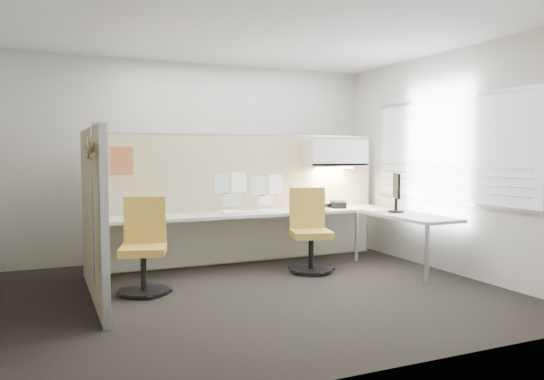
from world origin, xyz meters
name	(u,v)px	position (x,y,z in m)	size (l,w,h in m)	color
floor	(246,295)	(0.00, 0.00, -0.01)	(5.50, 4.50, 0.01)	black
ceiling	(245,28)	(0.00, 0.00, 2.80)	(5.50, 4.50, 0.01)	white
wall_back	(190,161)	(0.00, 2.25, 1.40)	(5.50, 0.02, 2.80)	beige
wall_front	(365,170)	(0.00, -2.25, 1.40)	(5.50, 0.02, 2.80)	beige
wall_right	(449,162)	(2.75, 0.00, 1.40)	(0.02, 4.50, 2.80)	beige
window_pane	(448,150)	(2.73, 0.00, 1.55)	(0.01, 2.80, 1.30)	#9FACB8
partition_back	(242,199)	(0.55, 1.60, 0.88)	(4.10, 0.06, 1.75)	tan
partition_left	(93,215)	(-1.50, 0.50, 0.88)	(0.06, 2.20, 1.75)	tan
desk	(281,222)	(0.93, 1.13, 0.60)	(4.00, 2.07, 0.73)	beige
overhead_bin	(335,153)	(1.90, 1.39, 1.51)	(0.90, 0.36, 0.38)	beige
task_light_strip	(334,168)	(1.90, 1.39, 1.30)	(0.60, 0.06, 0.02)	#FFEABF
pinned_papers	(248,188)	(0.63, 1.57, 1.03)	(1.01, 0.00, 0.47)	#8CBF8C
poster	(122,161)	(-1.05, 1.57, 1.42)	(0.28, 0.00, 0.35)	orange
chair_left	(144,249)	(-0.98, 0.53, 0.48)	(0.59, 0.61, 1.02)	black
chair_right	(310,233)	(1.16, 0.73, 0.49)	(0.60, 0.61, 1.05)	black
monitor	(396,190)	(2.30, 0.47, 1.03)	(0.26, 0.44, 0.52)	black
phone	(338,204)	(1.89, 1.26, 0.78)	(0.26, 0.24, 0.12)	black
stapler	(320,207)	(1.61, 1.27, 0.76)	(0.14, 0.04, 0.05)	black
tape_dispenser	(329,206)	(1.80, 1.37, 0.76)	(0.10, 0.06, 0.06)	black
coat_hook	(91,165)	(-1.58, -0.37, 1.41)	(0.18, 0.47, 1.42)	silver
paper_stack_0	(137,217)	(-0.92, 1.25, 0.74)	(0.23, 0.30, 0.03)	white
paper_stack_1	(231,213)	(0.25, 1.17, 0.75)	(0.23, 0.30, 0.04)	white
paper_stack_2	(268,211)	(0.82, 1.29, 0.74)	(0.23, 0.30, 0.01)	white
paper_stack_3	(317,209)	(1.50, 1.17, 0.75)	(0.23, 0.30, 0.03)	white
paper_stack_4	(373,210)	(2.12, 0.73, 0.74)	(0.23, 0.30, 0.02)	white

